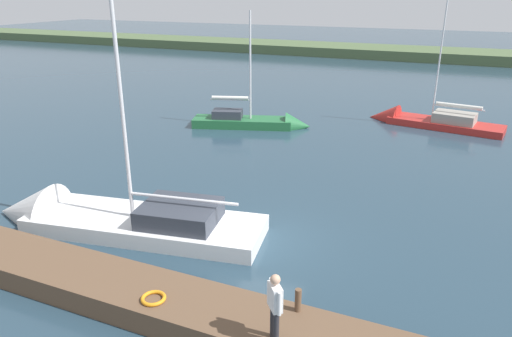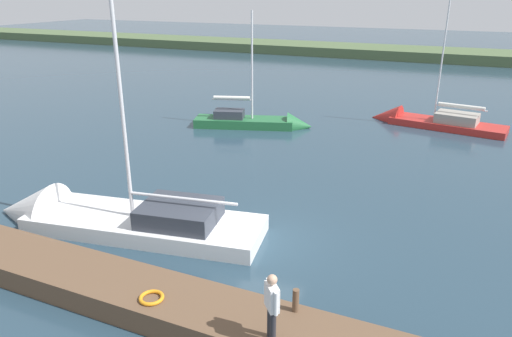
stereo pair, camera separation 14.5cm
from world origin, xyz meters
name	(u,v)px [view 2 (the right image)]	position (x,y,z in m)	size (l,w,h in m)	color
ground_plane	(263,240)	(0.00, 0.00, 0.00)	(200.00, 200.00, 0.00)	#263D4C
far_shoreline	(421,59)	(0.00, -51.01, 0.00)	(180.00, 8.00, 2.40)	#4C603D
dock_pier	(192,311)	(0.00, 4.76, 0.34)	(26.14, 1.97, 0.68)	brown
mooring_post_near	(296,300)	(-2.61, 4.07, 0.99)	(0.17, 0.17, 0.62)	brown
life_ring_buoy	(152,298)	(0.97, 5.15, 0.73)	(0.66, 0.66, 0.10)	orange
sailboat_inner_slip	(259,124)	(5.99, -13.39, 0.21)	(7.59, 3.93, 7.84)	#236638
sailboat_outer_mooring	(100,220)	(5.98, 1.43, 0.21)	(10.72, 4.30, 12.06)	white
sailboat_near_dock	(425,123)	(-3.59, -18.18, 0.13)	(8.58, 3.37, 8.69)	#B22823
person_on_dock	(272,303)	(-2.46, 5.29, 1.68)	(0.47, 0.52, 1.73)	#28282D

